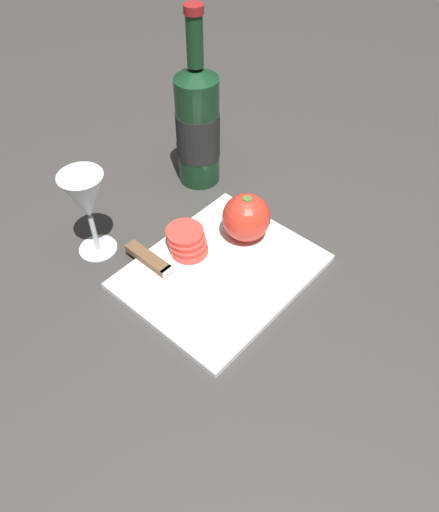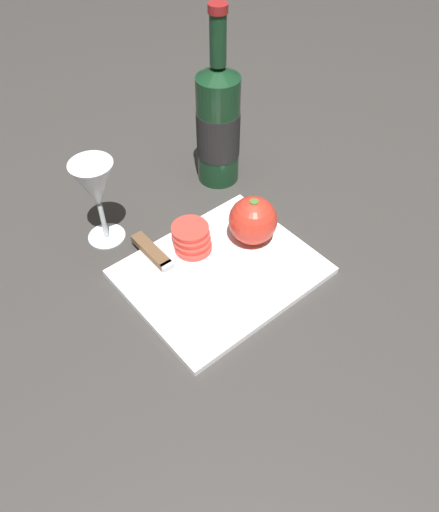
% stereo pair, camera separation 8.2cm
% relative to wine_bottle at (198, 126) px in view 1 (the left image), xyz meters
% --- Properties ---
extents(ground_plane, '(3.00, 3.00, 0.00)m').
position_rel_wine_bottle_xyz_m(ground_plane, '(0.18, 0.21, -0.12)').
color(ground_plane, '#383533').
extents(cutting_board, '(0.31, 0.25, 0.01)m').
position_rel_wine_bottle_xyz_m(cutting_board, '(0.17, 0.20, -0.12)').
color(cutting_board, white).
rests_on(cutting_board, ground_plane).
extents(wine_bottle, '(0.08, 0.08, 0.34)m').
position_rel_wine_bottle_xyz_m(wine_bottle, '(0.00, 0.00, 0.00)').
color(wine_bottle, '#14381E').
rests_on(wine_bottle, ground_plane).
extents(wine_glass, '(0.07, 0.07, 0.16)m').
position_rel_wine_bottle_xyz_m(wine_glass, '(0.27, 0.00, -0.01)').
color(wine_glass, silver).
rests_on(wine_glass, ground_plane).
extents(whole_tomato, '(0.09, 0.09, 0.09)m').
position_rel_wine_bottle_xyz_m(whole_tomato, '(0.08, 0.19, -0.07)').
color(whole_tomato, red).
rests_on(whole_tomato, cutting_board).
extents(knife, '(0.02, 0.26, 0.01)m').
position_rel_wine_bottle_xyz_m(knife, '(0.24, 0.13, -0.10)').
color(knife, silver).
rests_on(knife, cutting_board).
extents(tomato_slice_stack_near, '(0.07, 0.08, 0.03)m').
position_rel_wine_bottle_xyz_m(tomato_slice_stack_near, '(0.17, 0.13, -0.09)').
color(tomato_slice_stack_near, '#D63D33').
rests_on(tomato_slice_stack_near, cutting_board).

